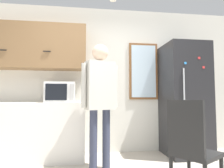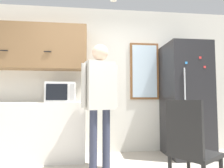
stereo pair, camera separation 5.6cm
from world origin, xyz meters
The scene contains 9 objects.
back_wall centered at (0.00, 1.89, 1.35)m, with size 6.00×0.06×2.70m.
counter centered at (-1.22, 1.55, 0.46)m, with size 1.95×0.61×0.92m.
upper_cabinets centered at (-1.22, 1.67, 1.87)m, with size 1.95×0.38×0.77m.
microwave centered at (-0.66, 1.52, 1.09)m, with size 0.47×0.39×0.33m.
person centered at (-0.04, 1.00, 1.08)m, with size 0.53×0.34×1.77m.
refrigerator centered at (1.49, 1.49, 0.97)m, with size 0.70×0.74×1.95m.
chair centered at (0.81, 0.07, 0.52)m, with size 0.57×0.57×0.98m.
window centered at (0.85, 1.84, 1.51)m, with size 0.55×0.05×1.08m.
ceiling_light centered at (0.21, 1.45, 2.68)m, with size 0.11×0.11×0.01m.
Camera 2 is at (-0.19, -1.85, 1.00)m, focal length 32.00 mm.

